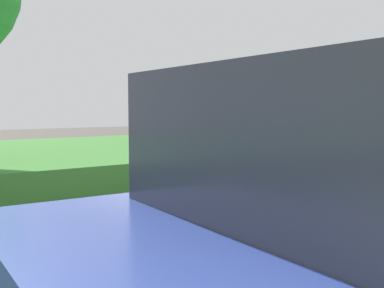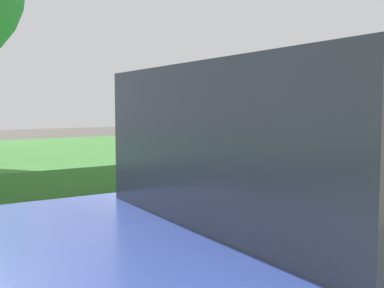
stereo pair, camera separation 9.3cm
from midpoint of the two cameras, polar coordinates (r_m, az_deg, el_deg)
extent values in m
plane|color=#4C4742|center=(7.44, -4.20, -12.51)|extent=(80.00, 80.00, 0.00)
cube|color=#1E384C|center=(7.43, -4.20, -12.14)|extent=(7.04, 48.00, 0.10)
cube|color=#38752D|center=(15.07, -21.15, -2.39)|extent=(9.81, 48.00, 0.85)
cube|color=#333842|center=(7.44, -2.94, -9.47)|extent=(2.07, 4.31, 0.56)
cube|color=#997A56|center=(7.37, -2.95, -7.17)|extent=(1.90, 3.96, 0.05)
cylinder|color=black|center=(7.06, -4.72, -4.12)|extent=(0.32, 0.32, 0.82)
cylinder|color=#561419|center=(6.99, -4.76, 1.73)|extent=(0.40, 0.40, 0.62)
cube|color=gold|center=(6.89, -6.13, 2.51)|extent=(0.28, 0.06, 0.36)
sphere|color=#DBA884|center=(6.98, -4.78, 5.21)|extent=(0.23, 0.23, 0.23)
cylinder|color=black|center=(6.98, -4.79, 6.57)|extent=(0.38, 0.38, 0.03)
cone|color=black|center=(6.98, -4.80, 7.14)|extent=(0.26, 0.26, 0.12)
cylinder|color=gold|center=(6.98, -4.80, 6.77)|extent=(0.29, 0.29, 0.02)
cylinder|color=#561419|center=(6.77, -4.11, 3.16)|extent=(0.38, 0.09, 0.43)
cube|color=black|center=(6.84, -4.66, 5.14)|extent=(0.03, 0.08, 0.15)
ellipsoid|color=red|center=(7.54, 3.72, -5.17)|extent=(0.26, 0.32, 0.40)
sphere|color=red|center=(7.47, 3.49, -3.16)|extent=(0.20, 0.20, 0.20)
cone|color=yellow|center=(7.41, 2.89, -3.30)|extent=(0.09, 0.09, 0.09)
ellipsoid|color=orange|center=(7.65, 3.05, -5.02)|extent=(0.08, 0.20, 0.32)
ellipsoid|color=orange|center=(7.43, 4.41, -5.31)|extent=(0.08, 0.20, 0.32)
cylinder|color=#33384C|center=(16.66, -5.29, 1.40)|extent=(0.28, 0.28, 0.80)
cylinder|color=#5C9E89|center=(16.63, -5.30, 3.77)|extent=(0.34, 0.34, 0.58)
sphere|color=#DBA884|center=(16.63, -5.31, 5.15)|extent=(0.22, 0.22, 0.22)
camera|label=1|loc=(0.05, -90.37, -0.03)|focal=42.78mm
camera|label=2|loc=(0.05, 89.63, 0.03)|focal=42.78mm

